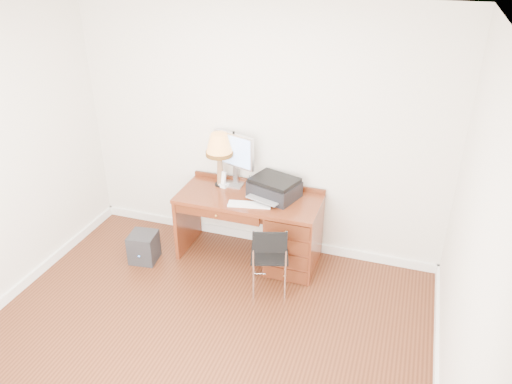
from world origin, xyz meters
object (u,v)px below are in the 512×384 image
(leg_lamp, at_px, (219,148))
(chair, at_px, (268,253))
(desk, at_px, (278,229))
(phone, at_px, (224,182))
(equipment_box, at_px, (144,247))
(printer, at_px, (274,188))
(monitor, at_px, (233,153))

(leg_lamp, xyz_separation_m, chair, (0.75, -0.67, -0.72))
(desk, height_order, chair, chair)
(phone, xyz_separation_m, equipment_box, (-0.73, -0.56, -0.64))
(leg_lamp, bearing_deg, phone, -26.48)
(printer, distance_m, equipment_box, 1.57)
(chair, bearing_deg, equipment_box, 159.60)
(monitor, xyz_separation_m, chair, (0.63, -0.75, -0.65))
(leg_lamp, bearing_deg, equipment_box, -139.74)
(desk, relative_size, printer, 2.67)
(monitor, xyz_separation_m, equipment_box, (-0.81, -0.66, -0.96))
(printer, xyz_separation_m, phone, (-0.58, 0.04, -0.05))
(chair, relative_size, equipment_box, 2.35)
(desk, height_order, leg_lamp, leg_lamp)
(printer, height_order, equipment_box, printer)
(printer, distance_m, leg_lamp, 0.72)
(desk, distance_m, phone, 0.78)
(printer, relative_size, phone, 3.18)
(desk, bearing_deg, equipment_box, -163.00)
(desk, height_order, equipment_box, desk)
(leg_lamp, height_order, phone, leg_lamp)
(monitor, distance_m, chair, 1.18)
(monitor, relative_size, printer, 1.04)
(printer, bearing_deg, leg_lamp, -168.28)
(leg_lamp, relative_size, chair, 0.78)
(equipment_box, bearing_deg, chair, -11.22)
(chair, bearing_deg, monitor, 113.16)
(desk, relative_size, leg_lamp, 2.51)
(equipment_box, bearing_deg, leg_lamp, 32.72)
(chair, bearing_deg, phone, 120.56)
(printer, relative_size, leg_lamp, 0.94)
(leg_lamp, xyz_separation_m, phone, (0.05, -0.02, -0.39))
(desk, bearing_deg, chair, -84.88)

